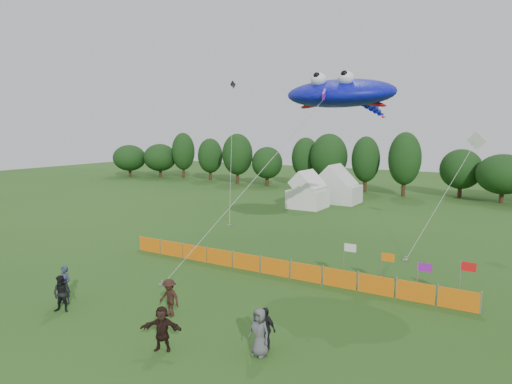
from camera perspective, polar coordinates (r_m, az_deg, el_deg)
The scene contains 15 objects.
ground at distance 21.24m, azimuth -8.72°, elevation -16.03°, with size 160.00×160.00×0.00m, color #234C16.
treeline at distance 60.91m, azimuth 20.67°, elevation 3.31°, with size 104.57×8.78×8.36m.
tent_left at distance 49.74m, azimuth 6.49°, elevation -0.10°, with size 3.71×3.71×3.27m.
tent_right at distance 53.66m, azimuth 10.25°, elevation 0.46°, with size 4.76×3.81×3.36m.
barrier_fence at distance 27.23m, azimuth 2.37°, elevation -9.35°, with size 21.90×0.06×1.00m.
flag_row at distance 25.41m, azimuth 17.67°, elevation -8.89°, with size 6.73×0.52×2.27m.
spectator_a at distance 24.76m, azimuth -22.78°, elevation -10.66°, with size 0.70×0.46×1.92m, color #2B3148.
spectator_b at distance 23.80m, azimuth -23.11°, elevation -11.64°, with size 0.85×0.67×1.76m, color black.
spectator_c at distance 21.86m, azimuth -10.78°, elevation -12.86°, with size 1.14×0.66×1.77m, color black.
spectator_d at distance 18.64m, azimuth 1.15°, elevation -16.64°, with size 0.99×0.41×1.69m, color black.
spectator_e at distance 18.11m, azimuth 0.41°, elevation -17.11°, with size 0.91×0.59×1.86m, color #4D4E52.
spectator_f at distance 18.86m, azimuth -11.67°, elevation -16.37°, with size 1.65×0.53×1.78m, color black.
stingray_kite at distance 29.78m, azimuth 10.95°, elevation 11.93°, with size 10.27×18.57×11.99m.
small_kite_white at distance 36.38m, azimuth 24.34°, elevation 3.07°, with size 3.87×8.40×8.42m.
small_kite_dark at distance 44.12m, azimuth -3.08°, elevation 6.23°, with size 4.49×6.87×13.41m.
Camera 1 is at (12.54, -14.82, 8.62)m, focal length 32.00 mm.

